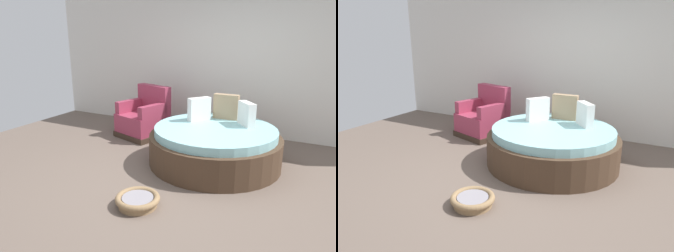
% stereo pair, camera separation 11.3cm
% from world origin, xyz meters
% --- Properties ---
extents(ground_plane, '(8.00, 8.00, 0.02)m').
position_xyz_m(ground_plane, '(0.00, 0.00, -0.01)').
color(ground_plane, '#66564C').
extents(back_wall, '(8.00, 0.12, 3.20)m').
position_xyz_m(back_wall, '(0.00, 2.46, 1.60)').
color(back_wall, silver).
rests_on(back_wall, ground_plane).
extents(round_daybed, '(1.95, 1.95, 0.96)m').
position_xyz_m(round_daybed, '(0.29, 0.79, 0.28)').
color(round_daybed, '#473323').
rests_on(round_daybed, ground_plane).
extents(red_armchair, '(0.99, 0.99, 0.94)m').
position_xyz_m(red_armchair, '(-1.34, 1.47, 0.33)').
color(red_armchair, '#38281E').
rests_on(red_armchair, ground_plane).
extents(pet_basket, '(0.51, 0.51, 0.13)m').
position_xyz_m(pet_basket, '(-0.07, -0.80, 0.07)').
color(pet_basket, '#8E704C').
rests_on(pet_basket, ground_plane).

